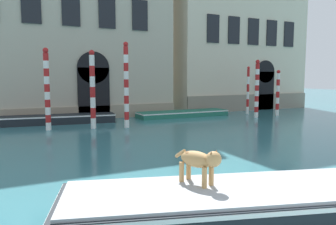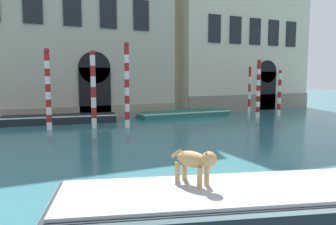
# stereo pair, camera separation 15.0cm
# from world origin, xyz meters

# --- Properties ---
(palazzo_left) EXTENTS (14.40, 6.13, 16.12)m
(palazzo_left) POSITION_xyz_m (-0.16, 22.75, 8.04)
(palazzo_left) COLOR #B2A893
(palazzo_left) RESTS_ON ground_plane
(palazzo_right) EXTENTS (12.33, 6.13, 18.98)m
(palazzo_right) POSITION_xyz_m (14.39, 22.75, 9.47)
(palazzo_right) COLOR beige
(palazzo_right) RESTS_ON ground_plane
(boat_foreground) EXTENTS (6.83, 3.81, 0.72)m
(boat_foreground) POSITION_xyz_m (-0.18, 3.07, 0.38)
(boat_foreground) COLOR black
(boat_foreground) RESTS_ON ground_plane
(dog_on_deck) EXTENTS (0.58, 1.05, 0.73)m
(dog_on_deck) POSITION_xyz_m (-0.64, 3.52, 1.19)
(dog_on_deck) COLOR tan
(dog_on_deck) RESTS_ON boat_foreground
(boat_moored_near_palazzo) EXTENTS (6.65, 2.18, 0.53)m
(boat_moored_near_palazzo) POSITION_xyz_m (-1.23, 18.58, 0.28)
(boat_moored_near_palazzo) COLOR black
(boat_moored_near_palazzo) RESTS_ON ground_plane
(boat_moored_far) EXTENTS (6.65, 1.71, 0.40)m
(boat_moored_far) POSITION_xyz_m (7.15, 18.43, 0.22)
(boat_moored_far) COLOR #1E6651
(boat_moored_far) RESTS_ON ground_plane
(mooring_pole_0) EXTENTS (0.29, 0.29, 4.31)m
(mooring_pole_0) POSITION_xyz_m (-2.09, 16.40, 2.18)
(mooring_pole_0) COLOR white
(mooring_pole_0) RESTS_ON ground_plane
(mooring_pole_1) EXTENTS (0.25, 0.25, 3.28)m
(mooring_pole_1) POSITION_xyz_m (13.55, 15.92, 1.66)
(mooring_pole_1) COLOR white
(mooring_pole_1) RESTS_ON ground_plane
(mooring_pole_2) EXTENTS (0.27, 0.27, 4.69)m
(mooring_pole_2) POSITION_xyz_m (1.91, 15.34, 2.37)
(mooring_pole_2) COLOR white
(mooring_pole_2) RESTS_ON ground_plane
(mooring_pole_3) EXTENTS (0.20, 0.20, 3.57)m
(mooring_pole_3) POSITION_xyz_m (12.24, 17.62, 1.80)
(mooring_pole_3) COLOR white
(mooring_pole_3) RESTS_ON ground_plane
(mooring_pole_4) EXTENTS (0.29, 0.29, 4.23)m
(mooring_pole_4) POSITION_xyz_m (0.18, 15.89, 2.14)
(mooring_pole_4) COLOR white
(mooring_pole_4) RESTS_ON ground_plane
(mooring_pole_5) EXTENTS (0.29, 0.29, 3.96)m
(mooring_pole_5) POSITION_xyz_m (11.48, 15.77, 2.00)
(mooring_pole_5) COLOR white
(mooring_pole_5) RESTS_ON ground_plane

